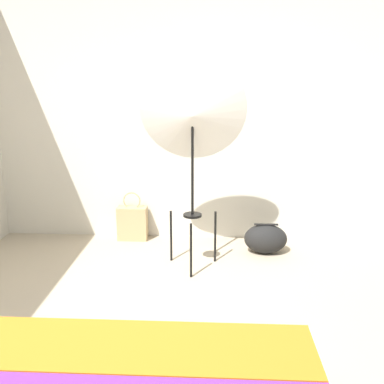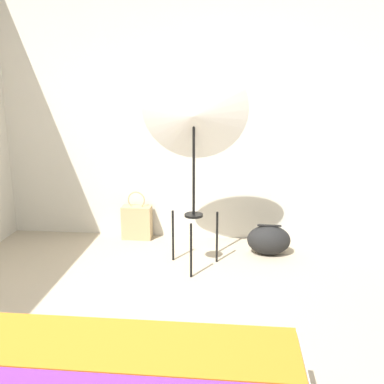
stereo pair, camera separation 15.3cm
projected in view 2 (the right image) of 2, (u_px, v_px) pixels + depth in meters
wall_back at (161, 108)px, 4.34m from camera, size 8.00×0.05×2.60m
photo_umbrella at (194, 114)px, 3.57m from camera, size 0.88×0.43×1.75m
tote_bag at (137, 222)px, 4.52m from camera, size 0.29×0.15×0.49m
duffel_bag at (269, 240)px, 4.12m from camera, size 0.39×0.27×0.28m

